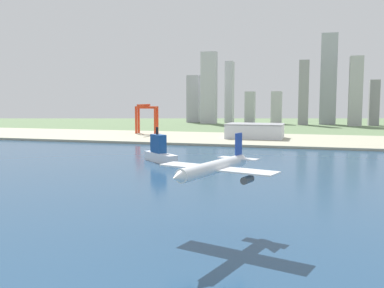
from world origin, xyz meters
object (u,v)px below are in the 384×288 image
airplane_landing (214,168)px  port_crane_red (146,112)px  ferry_boat (160,152)px  warehouse_main (255,131)px

airplane_landing → port_crane_red: size_ratio=1.19×
airplane_landing → port_crane_red: 404.71m
ferry_boat → warehouse_main: (44.06, 183.78, 3.16)m
ferry_boat → port_crane_red: bearing=114.1°
airplane_landing → warehouse_main: bearing=95.4°
ferry_boat → warehouse_main: ferry_boat is taller
port_crane_red → airplane_landing: bearing=-65.2°
warehouse_main → ferry_boat: bearing=-103.5°
ferry_boat → port_crane_red: (-93.34, 208.82, 21.67)m
port_crane_red → warehouse_main: size_ratio=0.60×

